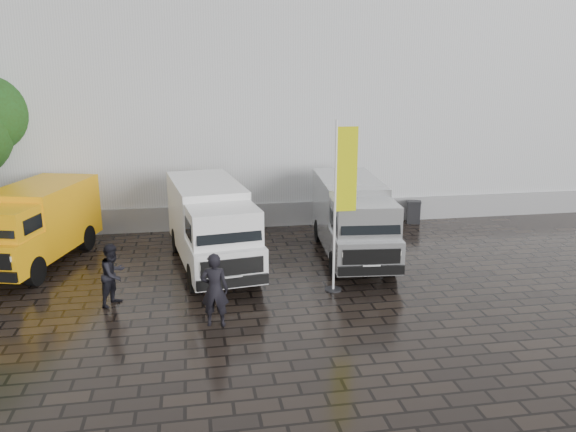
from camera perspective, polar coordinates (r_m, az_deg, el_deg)
The scene contains 10 objects.
ground at distance 16.31m, azimuth 3.10°, elevation -8.49°, with size 120.00×120.00×0.00m, color black.
exhibition_hall at distance 31.08m, azimuth 0.23°, elevation 13.95°, with size 44.00×16.00×12.00m, color silver.
hall_plinth at distance 23.93m, azimuth 3.57°, elevation 0.37°, with size 44.00×0.15×1.00m, color gray.
van_yellow at distance 20.55m, azimuth -24.45°, elevation -1.05°, with size 2.17×5.65×2.61m, color #FFAA0D, non-canonical shape.
van_white at distance 18.65m, azimuth -7.80°, elevation -1.14°, with size 2.11×6.32×2.74m, color white, non-canonical shape.
van_silver at distance 19.61m, azimuth 6.54°, elevation -0.43°, with size 2.04×6.12×2.65m, color #BBBEC0, non-canonical shape.
flagpole at distance 16.21m, azimuth 5.44°, elevation 1.87°, with size 0.88×0.50×5.07m.
wheelie_bin at distance 24.65m, azimuth 12.65°, elevation 0.41°, with size 0.58×0.58×0.96m, color black.
person_front at distance 14.51m, azimuth -7.47°, elevation -7.44°, with size 0.71×0.47×1.96m, color black.
person_tent at distance 16.42m, azimuth -17.31°, elevation -5.68°, with size 0.86×0.67×1.77m, color black.
Camera 1 is at (-3.40, -14.60, 6.43)m, focal length 35.00 mm.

